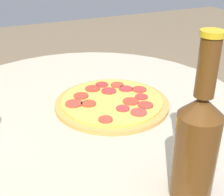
{
  "coord_description": "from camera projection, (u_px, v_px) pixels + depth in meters",
  "views": [
    {
      "loc": [
        -0.67,
        0.24,
        1.09
      ],
      "look_at": [
        -0.03,
        -0.06,
        0.74
      ],
      "focal_mm": 50.0,
      "sensor_mm": 36.0,
      "label": 1
    }
  ],
  "objects": [
    {
      "name": "beer_bottle",
      "position": [
        197.0,
        142.0,
        0.47
      ],
      "size": [
        0.07,
        0.07,
        0.27
      ],
      "color": "#563314",
      "rests_on": "table"
    },
    {
      "name": "pizza",
      "position": [
        112.0,
        102.0,
        0.8
      ],
      "size": [
        0.29,
        0.29,
        0.02
      ],
      "color": "#C68E47",
      "rests_on": "table"
    },
    {
      "name": "table",
      "position": [
        89.0,
        165.0,
        0.89
      ],
      "size": [
        0.84,
        0.84,
        0.72
      ],
      "color": "#B2A893",
      "rests_on": "ground_plane"
    }
  ]
}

